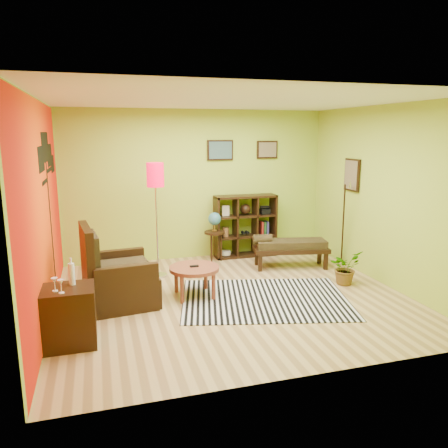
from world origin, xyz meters
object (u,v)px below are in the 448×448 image
object	(u,v)px
globe_table	(215,224)
potted_plant	(345,271)
cube_shelf	(246,226)
side_cabinet	(69,316)
floor_lamp	(156,185)
bench	(289,246)
armchair	(115,280)
coffee_table	(194,271)

from	to	relation	value
globe_table	potted_plant	world-z (taller)	globe_table
cube_shelf	potted_plant	distance (m)	2.25
side_cabinet	cube_shelf	bearing A→B (deg)	43.05
floor_lamp	globe_table	xyz separation A→B (m)	(1.14, 0.60, -0.83)
potted_plant	side_cabinet	bearing A→B (deg)	-167.23
cube_shelf	side_cabinet	bearing A→B (deg)	-136.95
side_cabinet	bench	distance (m)	4.12
side_cabinet	potted_plant	size ratio (longest dim) A/B	1.83
armchair	bench	xyz separation A→B (m)	(3.05, 0.90, 0.04)
coffee_table	side_cabinet	xyz separation A→B (m)	(-1.68, -1.08, -0.05)
potted_plant	bench	bearing A→B (deg)	114.99
coffee_table	globe_table	world-z (taller)	globe_table
coffee_table	cube_shelf	size ratio (longest dim) A/B	0.61
globe_table	cube_shelf	world-z (taller)	cube_shelf
globe_table	bench	bearing A→B (deg)	-32.47
armchair	potted_plant	bearing A→B (deg)	-2.49
globe_table	cube_shelf	xyz separation A→B (m)	(0.68, 0.18, -0.10)
armchair	side_cabinet	size ratio (longest dim) A/B	1.16
side_cabinet	bench	xyz separation A→B (m)	(3.61, 1.99, 0.05)
side_cabinet	cube_shelf	size ratio (longest dim) A/B	0.82
armchair	potted_plant	distance (m)	3.55
armchair	cube_shelf	world-z (taller)	cube_shelf
floor_lamp	cube_shelf	xyz separation A→B (m)	(1.82, 0.77, -0.94)
cube_shelf	bench	xyz separation A→B (m)	(0.49, -0.92, -0.21)
coffee_table	floor_lamp	distance (m)	1.61
coffee_table	potted_plant	distance (m)	2.43
potted_plant	armchair	bearing A→B (deg)	177.51
side_cabinet	globe_table	xyz separation A→B (m)	(2.43, 2.73, 0.36)
armchair	coffee_table	bearing A→B (deg)	-0.30
armchair	floor_lamp	distance (m)	1.75
globe_table	cube_shelf	size ratio (longest dim) A/B	0.78
side_cabinet	globe_table	world-z (taller)	side_cabinet
globe_table	cube_shelf	bearing A→B (deg)	14.59
cube_shelf	bench	bearing A→B (deg)	-61.86
globe_table	bench	size ratio (longest dim) A/B	0.67
globe_table	potted_plant	distance (m)	2.50
potted_plant	floor_lamp	bearing A→B (deg)	156.74
coffee_table	bench	bearing A→B (deg)	25.25
globe_table	coffee_table	bearing A→B (deg)	-114.49
armchair	side_cabinet	bearing A→B (deg)	-117.09
bench	potted_plant	size ratio (longest dim) A/B	2.57
floor_lamp	side_cabinet	bearing A→B (deg)	-121.16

